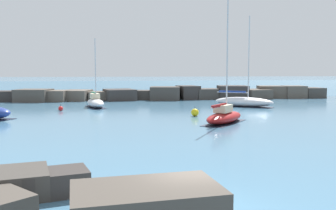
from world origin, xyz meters
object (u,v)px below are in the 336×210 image
Objects in this scene: mooring_buoy_orange_near at (195,112)px; mooring_buoy_far_side at (61,108)px; sailboat_moored_3 at (244,102)px; sailboat_moored_0 at (224,116)px; sailboat_moored_4 at (95,102)px.

mooring_buoy_far_side is at bearing 150.46° from mooring_buoy_orange_near.
sailboat_moored_3 reaches higher than mooring_buoy_far_side.
mooring_buoy_orange_near is 15.53m from mooring_buoy_far_side.
mooring_buoy_far_side is (-14.78, 12.77, -0.34)m from sailboat_moored_0.
sailboat_moored_4 is 14.79m from mooring_buoy_orange_near.
sailboat_moored_3 is 11.69× the size of mooring_buoy_orange_near.
sailboat_moored_3 is 1.34× the size of sailboat_moored_4.
mooring_buoy_far_side is at bearing 139.18° from sailboat_moored_0.
sailboat_moored_0 is at bearing -40.82° from mooring_buoy_far_side.
sailboat_moored_3 reaches higher than mooring_buoy_orange_near.
mooring_buoy_orange_near is at bearing -29.54° from mooring_buoy_far_side.
sailboat_moored_4 is (-18.23, 2.39, 0.01)m from sailboat_moored_3.
sailboat_moored_0 is at bearing -76.05° from mooring_buoy_orange_near.
sailboat_moored_4 is at bearing 124.15° from sailboat_moored_0.
mooring_buoy_orange_near is 1.33× the size of mooring_buoy_far_side.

